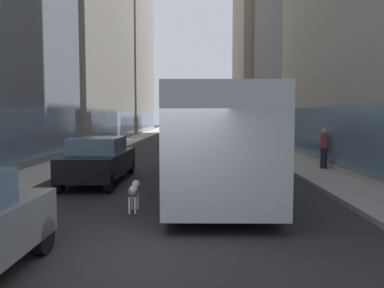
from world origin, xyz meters
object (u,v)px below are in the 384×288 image
at_px(car_black_suv, 100,159).
at_px(box_truck, 223,125).
at_px(transit_bus, 213,133).
at_px(car_red_coupe, 174,135).
at_px(pedestrian_in_coat, 324,148).
at_px(car_silver_sedan, 181,129).
at_px(dalmatian_dog, 134,191).

xyz_separation_m(car_black_suv, box_truck, (5.60, 17.89, 0.84)).
relative_size(transit_bus, box_truck, 1.54).
bearing_deg(transit_bus, car_black_suv, 172.30).
height_order(transit_bus, box_truck, same).
bearing_deg(car_red_coupe, pedestrian_in_coat, -64.52).
relative_size(transit_bus, car_red_coupe, 2.46).
xyz_separation_m(car_silver_sedan, dalmatian_dog, (0.28, -35.94, -0.31)).
distance_m(box_truck, pedestrian_in_coat, 15.46).
height_order(transit_bus, pedestrian_in_coat, transit_bus).
relative_size(car_silver_sedan, pedestrian_in_coat, 2.38).
bearing_deg(car_red_coupe, car_black_suv, -95.09).
xyz_separation_m(car_silver_sedan, pedestrian_in_coat, (7.24, -29.03, 0.19)).
height_order(car_silver_sedan, car_red_coupe, same).
bearing_deg(transit_bus, pedestrian_in_coat, 34.52).
bearing_deg(pedestrian_in_coat, car_black_suv, -162.50).
relative_size(transit_bus, car_silver_sedan, 2.86).
bearing_deg(dalmatian_dog, transit_bus, 59.37).
bearing_deg(box_truck, car_black_suv, -107.39).
height_order(car_black_suv, car_red_coupe, same).
bearing_deg(car_silver_sedan, box_truck, -73.98).
xyz_separation_m(car_red_coupe, dalmatian_dog, (0.28, -22.10, -0.31)).
xyz_separation_m(transit_bus, car_black_suv, (-4.00, 0.54, -0.95)).
bearing_deg(car_silver_sedan, car_red_coupe, -90.00).
bearing_deg(transit_bus, car_silver_sedan, 94.24).
distance_m(transit_bus, pedestrian_in_coat, 5.92).
height_order(car_silver_sedan, box_truck, box_truck).
relative_size(dalmatian_dog, pedestrian_in_coat, 0.57).
bearing_deg(car_silver_sedan, pedestrian_in_coat, -76.00).
height_order(car_silver_sedan, car_black_suv, same).
distance_m(car_black_suv, box_truck, 18.76).
relative_size(car_red_coupe, box_truck, 0.63).
distance_m(transit_bus, car_black_suv, 4.15).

